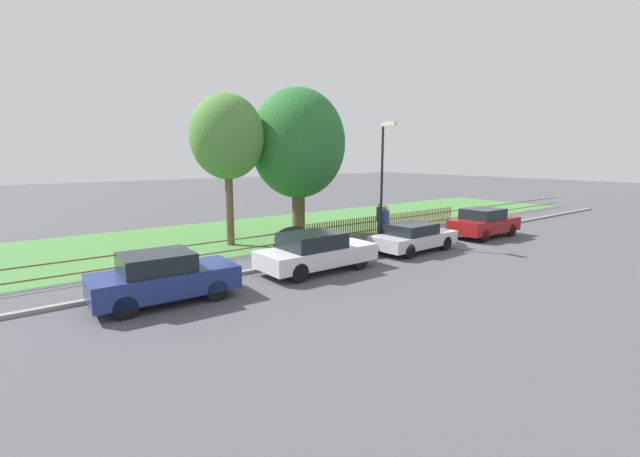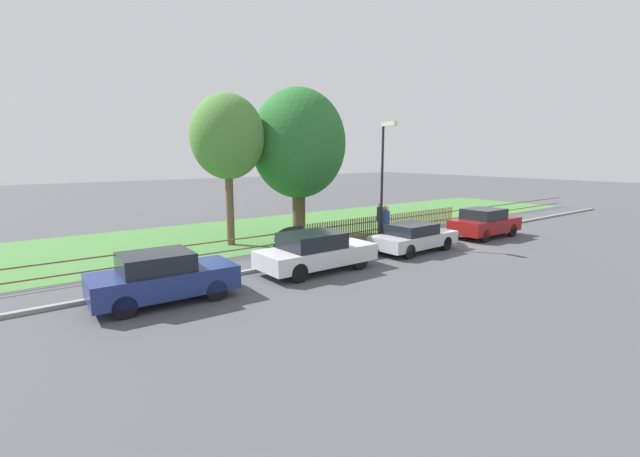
# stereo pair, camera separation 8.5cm
# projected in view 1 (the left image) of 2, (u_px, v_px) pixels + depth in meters

# --- Properties ---
(ground_plane) EXTENTS (120.00, 120.00, 0.00)m
(ground_plane) POSITION_uv_depth(u_px,v_px,m) (423.00, 241.00, 20.78)
(ground_plane) COLOR #4C4C51
(kerb_stone) EXTENTS (40.02, 0.20, 0.12)m
(kerb_stone) POSITION_uv_depth(u_px,v_px,m) (422.00, 240.00, 20.85)
(kerb_stone) COLOR gray
(kerb_stone) RESTS_ON ground
(grass_strip) EXTENTS (40.02, 9.29, 0.01)m
(grass_strip) POSITION_uv_depth(u_px,v_px,m) (330.00, 223.00, 26.47)
(grass_strip) COLOR #477F3D
(grass_strip) RESTS_ON ground
(park_fence) EXTENTS (40.02, 0.05, 1.01)m
(park_fence) POSITION_uv_depth(u_px,v_px,m) (384.00, 224.00, 22.76)
(park_fence) COLOR brown
(park_fence) RESTS_ON ground
(parked_car_silver_hatchback) EXTENTS (4.02, 1.87, 1.46)m
(parked_car_silver_hatchback) POSITION_uv_depth(u_px,v_px,m) (163.00, 277.00, 12.11)
(parked_car_silver_hatchback) COLOR navy
(parked_car_silver_hatchback) RESTS_ON ground
(parked_car_black_saloon) EXTENTS (4.37, 1.82, 1.42)m
(parked_car_black_saloon) POSITION_uv_depth(u_px,v_px,m) (316.00, 251.00, 15.38)
(parked_car_black_saloon) COLOR silver
(parked_car_black_saloon) RESTS_ON ground
(parked_car_navy_estate) EXTENTS (4.14, 1.82, 1.24)m
(parked_car_navy_estate) POSITION_uv_depth(u_px,v_px,m) (413.00, 237.00, 18.52)
(parked_car_navy_estate) COLOR #BCBCC1
(parked_car_navy_estate) RESTS_ON ground
(parked_car_red_compact) EXTENTS (4.01, 1.77, 1.47)m
(parked_car_red_compact) POSITION_uv_depth(u_px,v_px,m) (484.00, 222.00, 21.77)
(parked_car_red_compact) COLOR maroon
(parked_car_red_compact) RESTS_ON ground
(covered_motorcycle) EXTENTS (1.86, 0.80, 1.18)m
(covered_motorcycle) POSITION_uv_depth(u_px,v_px,m) (293.00, 238.00, 18.01)
(covered_motorcycle) COLOR black
(covered_motorcycle) RESTS_ON ground
(tree_nearest_kerb) EXTENTS (3.32, 3.32, 6.87)m
(tree_nearest_kerb) POSITION_uv_depth(u_px,v_px,m) (227.00, 137.00, 19.14)
(tree_nearest_kerb) COLOR brown
(tree_nearest_kerb) RESTS_ON ground
(tree_behind_motorcycle) EXTENTS (4.69, 4.69, 7.41)m
(tree_behind_motorcycle) POSITION_uv_depth(u_px,v_px,m) (298.00, 144.00, 21.16)
(tree_behind_motorcycle) COLOR brown
(tree_behind_motorcycle) RESTS_ON ground
(pedestrian_near_fence) EXTENTS (0.51, 0.51, 1.80)m
(pedestrian_near_fence) POSITION_uv_depth(u_px,v_px,m) (380.00, 218.00, 21.56)
(pedestrian_near_fence) COLOR #2D3351
(pedestrian_near_fence) RESTS_ON ground
(pedestrian_by_lamp) EXTENTS (0.48, 0.48, 1.86)m
(pedestrian_by_lamp) POSITION_uv_depth(u_px,v_px,m) (385.00, 223.00, 19.79)
(pedestrian_by_lamp) COLOR #2D3351
(pedestrian_by_lamp) RESTS_ON ground
(street_lamp) EXTENTS (0.20, 0.79, 5.57)m
(street_lamp) POSITION_uv_depth(u_px,v_px,m) (384.00, 169.00, 19.05)
(street_lamp) COLOR black
(street_lamp) RESTS_ON ground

